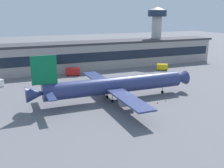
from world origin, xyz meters
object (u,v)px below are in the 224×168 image
control_tower (157,28)px  traffic_cone_1 (158,103)px  traffic_cone_0 (166,101)px  stair_truck (162,67)px  airliner (114,85)px  catering_truck (73,71)px

control_tower → traffic_cone_1: 87.58m
traffic_cone_0 → stair_truck: bearing=58.2°
airliner → control_tower: bearing=47.6°
control_tower → stair_truck: size_ratio=5.47×
traffic_cone_0 → traffic_cone_1: 4.20m
catering_truck → traffic_cone_1: 56.53m
stair_truck → traffic_cone_0: size_ratio=11.34×
control_tower → catering_truck: (-61.03, -18.58, -19.47)m
catering_truck → traffic_cone_1: size_ratio=10.94×
airliner → catering_truck: (-4.06, 43.88, -3.26)m
catering_truck → stair_truck: bearing=-7.2°
airliner → control_tower: 86.08m
stair_truck → control_tower: bearing=65.9°
control_tower → traffic_cone_1: control_tower is taller
catering_truck → airliner: bearing=-84.7°
catering_truck → traffic_cone_0: size_ratio=13.45×
airliner → traffic_cone_1: (12.77, -10.05, -5.20)m
catering_truck → traffic_cone_0: bearing=-68.5°
catering_truck → traffic_cone_1: catering_truck is taller
airliner → traffic_cone_1: airliner is taller
catering_truck → control_tower: bearing=16.9°
traffic_cone_1 → control_tower: bearing=58.6°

